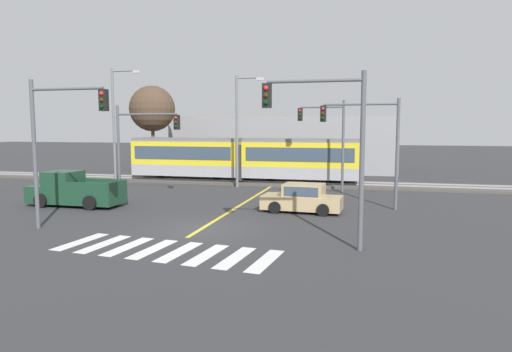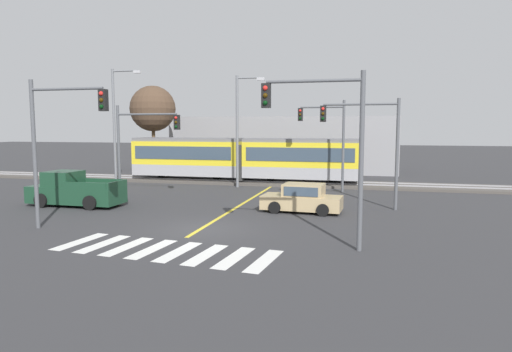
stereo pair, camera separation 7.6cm
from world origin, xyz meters
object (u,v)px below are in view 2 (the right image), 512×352
at_px(light_rail_tram, 243,158).
at_px(pickup_truck, 74,191).
at_px(traffic_light_mid_left, 139,138).
at_px(sedan_crossing, 302,199).
at_px(traffic_light_mid_right, 370,135).
at_px(traffic_light_far_right, 328,132).
at_px(traffic_light_near_left, 57,132).
at_px(street_lamp_centre, 240,124).
at_px(traffic_light_near_right, 328,132).
at_px(bare_tree_far_west, 153,109).
at_px(street_lamp_west, 117,119).

height_order(light_rail_tram, pickup_truck, light_rail_tram).
bearing_deg(traffic_light_mid_left, sedan_crossing, -11.13).
bearing_deg(traffic_light_mid_right, traffic_light_mid_left, 179.06).
distance_m(sedan_crossing, pickup_truck, 13.03).
height_order(sedan_crossing, traffic_light_far_right, traffic_light_far_right).
bearing_deg(sedan_crossing, traffic_light_mid_left, 168.87).
bearing_deg(light_rail_tram, traffic_light_near_left, -99.95).
bearing_deg(traffic_light_near_left, street_lamp_centre, 76.60).
height_order(sedan_crossing, street_lamp_centre, street_lamp_centre).
xyz_separation_m(light_rail_tram, traffic_light_far_right, (7.10, -3.40, 2.08)).
distance_m(traffic_light_near_left, traffic_light_mid_left, 8.84).
height_order(sedan_crossing, traffic_light_near_left, traffic_light_near_left).
height_order(pickup_truck, traffic_light_near_right, traffic_light_near_right).
distance_m(sedan_crossing, traffic_light_mid_right, 5.15).
xyz_separation_m(traffic_light_near_left, bare_tree_far_west, (-6.42, 21.87, 1.86)).
relative_size(traffic_light_near_right, traffic_light_near_left, 0.99).
distance_m(traffic_light_near_right, traffic_light_near_left, 11.64).
distance_m(sedan_crossing, street_lamp_west, 18.73).
bearing_deg(pickup_truck, street_lamp_west, 107.08).
distance_m(traffic_light_far_right, bare_tree_far_west, 18.23).
relative_size(street_lamp_west, bare_tree_far_west, 1.09).
relative_size(pickup_truck, traffic_light_near_left, 0.83).
xyz_separation_m(traffic_light_mid_right, traffic_light_near_right, (-1.49, -8.94, 0.23)).
bearing_deg(street_lamp_west, traffic_light_far_right, -1.55).
distance_m(sedan_crossing, traffic_light_near_right, 8.20).
relative_size(traffic_light_mid_right, street_lamp_west, 0.67).
height_order(traffic_light_near_right, street_lamp_centre, street_lamp_centre).
relative_size(traffic_light_far_right, traffic_light_mid_left, 1.08).
xyz_separation_m(light_rail_tram, pickup_truck, (-6.48, -12.82, -1.21)).
bearing_deg(pickup_truck, light_rail_tram, 63.20).
distance_m(light_rail_tram, traffic_light_near_left, 18.75).
relative_size(traffic_light_far_right, traffic_light_near_right, 0.98).
distance_m(street_lamp_centre, bare_tree_far_west, 11.99).
height_order(traffic_light_mid_right, street_lamp_west, street_lamp_west).
relative_size(light_rail_tram, bare_tree_far_west, 2.23).
relative_size(traffic_light_near_left, street_lamp_centre, 0.79).
bearing_deg(traffic_light_mid_left, bare_tree_far_west, 113.20).
xyz_separation_m(pickup_truck, traffic_light_mid_left, (2.45, 3.29, 3.01)).
xyz_separation_m(traffic_light_near_right, bare_tree_far_west, (-18.06, 22.24, 1.85)).
height_order(light_rail_tram, bare_tree_far_west, bare_tree_far_west).
xyz_separation_m(traffic_light_mid_left, street_lamp_west, (-5.48, 6.58, 1.29)).
height_order(light_rail_tram, traffic_light_near_left, traffic_light_near_left).
xyz_separation_m(sedan_crossing, traffic_light_near_right, (1.93, -7.10, 3.61)).
distance_m(light_rail_tram, sedan_crossing, 13.37).
xyz_separation_m(light_rail_tram, bare_tree_far_west, (-9.63, 3.54, 4.12)).
height_order(street_lamp_centre, bare_tree_far_west, bare_tree_far_west).
distance_m(traffic_light_mid_right, traffic_light_near_right, 9.07).
bearing_deg(traffic_light_near_right, traffic_light_near_left, 178.15).
height_order(traffic_light_far_right, bare_tree_far_west, bare_tree_far_west).
bearing_deg(traffic_light_mid_right, traffic_light_near_left, -146.89).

